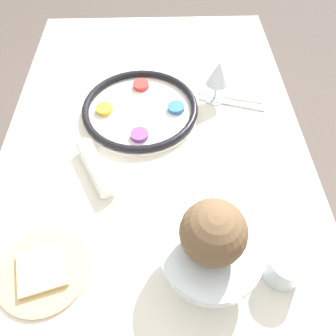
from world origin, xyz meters
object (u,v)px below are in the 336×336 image
Objects in this scene: cup_near at (285,267)px; orange_fruit at (218,222)px; coconut at (213,232)px; fruit_stand at (210,255)px; wine_glass at (218,74)px; bread_plate at (43,270)px; seder_plate at (140,109)px; napkin_roll at (96,167)px.

orange_fruit is at bearing -107.90° from cup_near.
cup_near is (0.02, 0.15, -0.13)m from coconut.
fruit_stand is at bearing -95.13° from cup_near.
orange_fruit is (0.49, -0.07, 0.06)m from wine_glass.
bread_plate is 0.49m from cup_near.
seder_plate is 1.93× the size of napkin_roll.
bread_plate is (0.52, -0.42, -0.08)m from wine_glass.
bread_plate is 1.08× the size of napkin_roll.
seder_plate is 4.36× the size of cup_near.
fruit_stand is 1.11× the size of napkin_roll.
cup_near is (0.49, 0.30, 0.02)m from seder_plate.
orange_fruit is (-0.03, 0.01, 0.07)m from fruit_stand.
orange_fruit is 1.10× the size of cup_near.
seder_plate is 3.98× the size of orange_fruit.
coconut is 0.67× the size of napkin_roll.
seder_plate is 0.51m from bread_plate.
wine_glass reaches higher than napkin_roll.
orange_fruit is 0.38m from bread_plate.
wine_glass is 1.70× the size of cup_near.
wine_glass is 0.69× the size of bread_plate.
seder_plate is 1.78× the size of bread_plate.
orange_fruit is 0.49× the size of napkin_roll.
coconut reaches higher than napkin_roll.
wine_glass is 0.67m from bread_plate.
seder_plate is 0.24m from napkin_roll.
wine_glass is at bearing 171.62° from fruit_stand.
orange_fruit is at bearing 19.64° from seder_plate.
fruit_stand reaches higher than seder_plate.
seder_plate is 0.51m from coconut.
orange_fruit is 0.45× the size of bread_plate.
bread_plate is (-0.00, -0.34, -0.07)m from fruit_stand.
napkin_roll reaches higher than bread_plate.
wine_glass is 1.55× the size of orange_fruit.
napkin_roll is (0.21, -0.11, 0.01)m from seder_plate.
orange_fruit reaches higher than cup_near.
orange_fruit is 0.72× the size of coconut.
cup_near is at bearing 31.55° from seder_plate.
coconut is 0.38m from napkin_roll.
napkin_roll is at bearing -130.49° from orange_fruit.
bread_plate is 0.27m from napkin_roll.
bread_plate is at bearing -22.28° from seder_plate.
coconut is 0.20m from cup_near.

